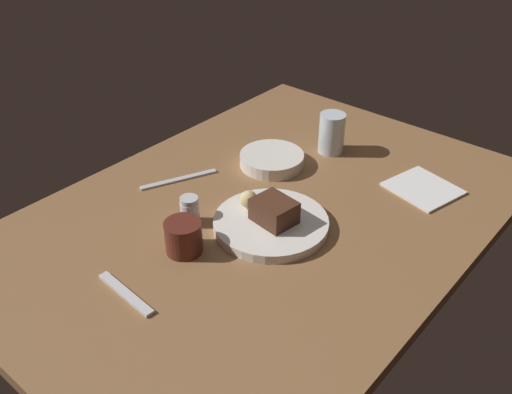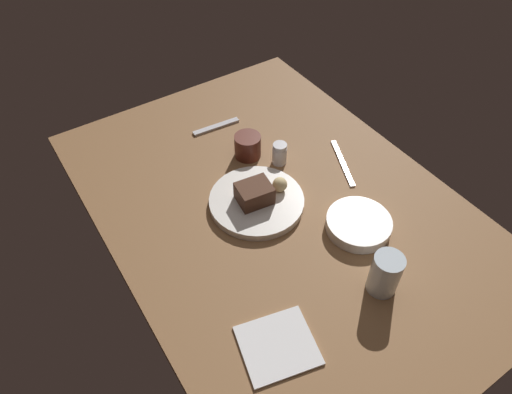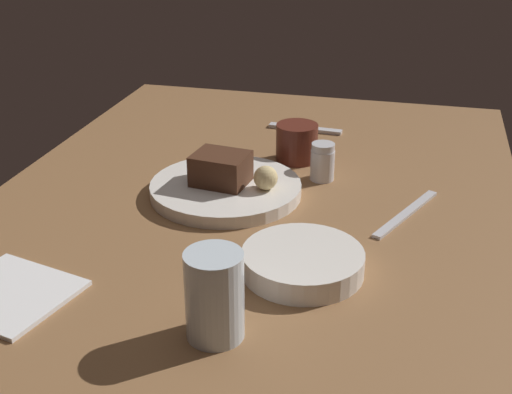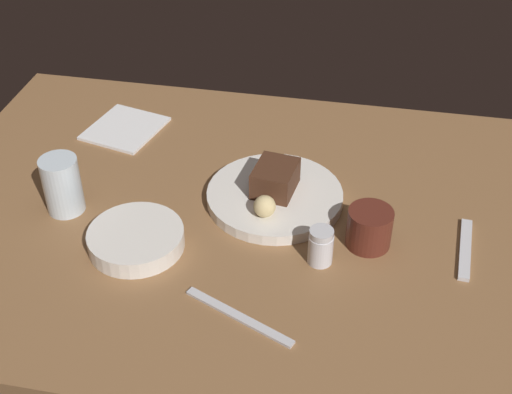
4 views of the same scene
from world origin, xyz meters
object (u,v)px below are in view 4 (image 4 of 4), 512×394
at_px(salt_shaker, 321,246).
at_px(dessert_spoon, 465,249).
at_px(dessert_plate, 275,196).
at_px(water_glass, 62,185).
at_px(folded_napkin, 125,128).
at_px(chocolate_cake_slice, 275,178).
at_px(bread_roll, 265,206).
at_px(coffee_cup, 369,228).
at_px(butter_knife, 239,317).
at_px(side_bowl, 136,239).

xyz_separation_m(salt_shaker, dessert_spoon, (0.23, 0.07, -0.03)).
distance_m(dessert_plate, water_glass, 0.37).
xyz_separation_m(dessert_plate, salt_shaker, (0.10, -0.14, 0.02)).
relative_size(water_glass, folded_napkin, 0.71).
bearing_deg(chocolate_cake_slice, bread_roll, -94.09).
distance_m(water_glass, coffee_cup, 0.53).
xyz_separation_m(coffee_cup, folded_napkin, (-0.52, 0.26, -0.03)).
relative_size(bread_roll, butter_knife, 0.20).
height_order(bread_roll, dessert_spoon, bread_roll).
bearing_deg(butter_knife, coffee_cup, 73.06).
distance_m(dessert_plate, bread_roll, 0.07).
height_order(side_bowl, dessert_spoon, side_bowl).
xyz_separation_m(bread_roll, folded_napkin, (-0.34, 0.25, -0.04)).
distance_m(coffee_cup, butter_knife, 0.27).
xyz_separation_m(chocolate_cake_slice, side_bowl, (-0.20, -0.17, -0.03)).
height_order(bread_roll, butter_knife, bread_roll).
distance_m(salt_shaker, folded_napkin, 0.55).
relative_size(water_glass, side_bowl, 0.66).
xyz_separation_m(dessert_plate, water_glass, (-0.36, -0.09, 0.04)).
xyz_separation_m(bread_roll, coffee_cup, (0.18, -0.02, -0.01)).
xyz_separation_m(salt_shaker, folded_napkin, (-0.44, 0.32, -0.03)).
bearing_deg(side_bowl, water_glass, 155.21).
bearing_deg(side_bowl, butter_knife, -31.75).
height_order(salt_shaker, water_glass, water_glass).
relative_size(water_glass, coffee_cup, 1.40).
xyz_separation_m(dessert_plate, side_bowl, (-0.20, -0.16, 0.01)).
bearing_deg(salt_shaker, bread_roll, 144.84).
height_order(chocolate_cake_slice, coffee_cup, chocolate_cake_slice).
bearing_deg(salt_shaker, chocolate_cake_slice, 123.78).
distance_m(bread_roll, side_bowl, 0.22).
distance_m(butter_knife, folded_napkin, 0.58).
bearing_deg(water_glass, dessert_spoon, 1.78).
distance_m(bread_roll, water_glass, 0.35).
height_order(bread_roll, coffee_cup, coffee_cup).
distance_m(dessert_plate, dessert_spoon, 0.34).
bearing_deg(butter_knife, dessert_plate, 113.04).
bearing_deg(water_glass, butter_knife, -28.84).
bearing_deg(salt_shaker, dessert_plate, 124.85).
relative_size(chocolate_cake_slice, bread_roll, 2.21).
height_order(chocolate_cake_slice, water_glass, water_glass).
height_order(dessert_plate, bread_roll, bread_roll).
bearing_deg(butter_knife, water_glass, 175.05).
height_order(chocolate_cake_slice, dessert_spoon, chocolate_cake_slice).
height_order(salt_shaker, folded_napkin, salt_shaker).
bearing_deg(dessert_plate, bread_roll, -95.35).
bearing_deg(chocolate_cake_slice, side_bowl, -139.99).
bearing_deg(dessert_spoon, dessert_plate, 82.20).
bearing_deg(bread_roll, salt_shaker, -35.16).
bearing_deg(salt_shaker, water_glass, 173.87).
bearing_deg(bread_roll, dessert_spoon, -0.56).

